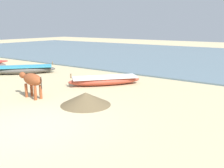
# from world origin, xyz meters

# --- Properties ---
(ground) EXTENTS (80.00, 80.00, 0.00)m
(ground) POSITION_xyz_m (0.00, 0.00, 0.00)
(ground) COLOR #CCB789
(sea_water) EXTENTS (60.00, 20.00, 0.08)m
(sea_water) POSITION_xyz_m (0.00, 18.03, 0.04)
(sea_water) COLOR slate
(sea_water) RESTS_ON ground
(fishing_boat_0) EXTENTS (3.01, 3.29, 0.64)m
(fishing_boat_0) POSITION_xyz_m (-6.82, 4.72, 0.24)
(fishing_boat_0) COLOR #5B5651
(fishing_boat_0) RESTS_ON ground
(fishing_boat_2) EXTENTS (2.82, 3.07, 0.60)m
(fishing_boat_2) POSITION_xyz_m (-1.33, 5.15, 0.22)
(fishing_boat_2) COLOR #B74733
(fishing_boat_2) RESTS_ON ground
(cow_adult_rust) EXTENTS (1.47, 0.52, 0.95)m
(cow_adult_rust) POSITION_xyz_m (-2.30, 1.87, 0.68)
(cow_adult_rust) COLOR #9E4C28
(cow_adult_rust) RESTS_ON ground
(debris_pile_1) EXTENTS (1.78, 1.78, 0.44)m
(debris_pile_1) POSITION_xyz_m (-0.06, 2.36, 0.22)
(debris_pile_1) COLOR brown
(debris_pile_1) RESTS_ON ground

